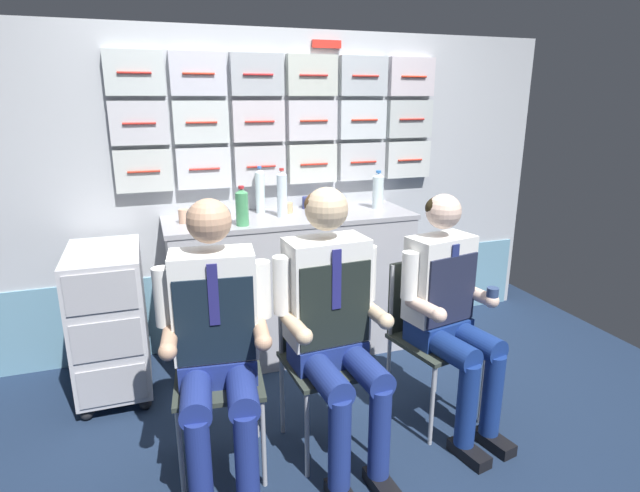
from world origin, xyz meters
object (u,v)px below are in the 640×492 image
Objects in this scene: crew_member_left at (216,333)px; sparkling_bottle_green at (282,194)px; service_trolley at (110,318)px; folding_chair_center at (320,340)px; coffee_cup_white at (288,207)px; crew_member_center at (333,315)px; folding_chair_right at (426,321)px; folding_chair_left at (217,355)px; crew_member_right at (450,305)px.

sparkling_bottle_green is at bearing 61.20° from crew_member_left.
crew_member_left reaches higher than service_trolley.
coffee_cup_white reaches higher than folding_chair_center.
crew_member_center is (0.54, -0.02, 0.02)m from crew_member_left.
coffee_cup_white reaches higher than service_trolley.
folding_chair_left is at bearing -179.13° from folding_chair_right.
crew_member_center is at bearing -95.85° from coffee_cup_white.
crew_member_center is at bearing -92.98° from sparkling_bottle_green.
folding_chair_left is 1.19m from crew_member_right.
crew_member_left is 4.17× the size of sparkling_bottle_green.
folding_chair_left is (0.52, -0.79, 0.07)m from service_trolley.
folding_chair_center is 0.26m from crew_member_center.
coffee_cup_white is at bearing 60.68° from crew_member_left.
coffee_cup_white is (0.12, 1.20, 0.26)m from crew_member_center.
crew_member_left is 1.04× the size of crew_member_right.
crew_member_right is at bearing 0.71° from crew_member_left.
folding_chair_center is (1.03, -0.81, 0.07)m from service_trolley.
crew_member_right is at bearing -28.95° from service_trolley.
crew_member_left is at bearing 178.29° from crew_member_center.
sparkling_bottle_green is (0.07, 0.94, 0.58)m from folding_chair_center.
service_trolley is at bearing 154.98° from folding_chair_right.
folding_chair_left is 0.65× the size of crew_member_center.
crew_member_center reaches higher than service_trolley.
crew_member_left is at bearing -62.27° from service_trolley.
folding_chair_left and folding_chair_center have the same top height.
folding_chair_left is 0.51m from folding_chair_center.
folding_chair_right is at bearing -58.35° from sparkling_bottle_green.
crew_member_center is at bearing -162.76° from folding_chair_right.
crew_member_left is 1.30m from sparkling_bottle_green.
folding_chair_right is (1.16, 0.18, -0.19)m from crew_member_left.
folding_chair_right is at bearing -25.02° from service_trolley.
folding_chair_center is 1.11m from sparkling_bottle_green.
crew_member_center is 19.38× the size of coffee_cup_white.
folding_chair_center is 0.69× the size of crew_member_right.
crew_member_center is 1.17m from sparkling_bottle_green.
folding_chair_left is at bearing -56.77° from service_trolley.
crew_member_left is at bearing -171.37° from folding_chair_right.
coffee_cup_white is (-0.50, 1.00, 0.47)m from folding_chair_right.
folding_chair_right is (1.66, -0.77, 0.07)m from service_trolley.
folding_chair_center and folding_chair_right have the same top height.
folding_chair_left is 0.25m from crew_member_left.
service_trolley reaches higher than folding_chair_center.
crew_member_left is at bearing -165.06° from folding_chair_center.
crew_member_right reaches higher than folding_chair_center.
folding_chair_center is at bearing -176.87° from folding_chair_right.
folding_chair_right is 2.77× the size of sparkling_bottle_green.
sparkling_bottle_green is (-0.56, 0.91, 0.58)m from folding_chair_right.
crew_member_center reaches higher than folding_chair_left.
crew_member_right is at bearing -78.78° from folding_chair_right.
folding_chair_center is at bearing 169.14° from crew_member_right.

